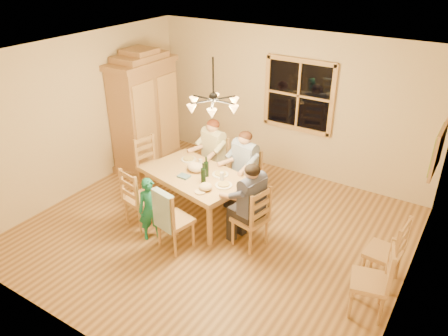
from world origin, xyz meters
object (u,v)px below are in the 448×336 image
Objects in this scene: chair_far_right at (244,188)px; adult_woman at (213,146)px; child at (150,209)px; chair_spare_front at (367,291)px; chair_near_left at (142,207)px; adult_slate_man at (251,196)px; wine_bottle_b at (203,173)px; chair_spare_back at (381,262)px; armoire at (145,114)px; dining_table at (196,179)px; wine_bottle_a at (206,167)px; adult_plaid_man at (244,160)px; chair_end_left at (153,175)px; chandelier at (213,104)px; chair_end_right at (250,227)px; chair_far_left at (213,174)px; chair_near_right at (176,229)px.

chair_far_right is 0.91m from adult_woman.
child is 1.00× the size of chair_spare_front.
adult_slate_man is (1.70, 0.44, 0.54)m from chair_near_left.
chair_spare_back is (2.68, 0.17, -0.62)m from wine_bottle_b.
chair_spare_back is at bearing -35.69° from child.
armoire is 2.63× the size of adult_woman.
chair_spare_front reaches higher than dining_table.
armoire reaches higher than wine_bottle_a.
adult_woman is at bearing 0.00° from adult_plaid_man.
adult_slate_man is (1.37, -1.09, 0.00)m from adult_woman.
child is at bearing 51.71° from chair_end_left.
chandelier is 1.85m from child.
chair_near_left is 1.08m from chair_end_left.
chair_end_left is at bearing 90.00° from chair_end_right.
wine_bottle_b reaches higher than chair_far_left.
armoire is 1.25× the size of dining_table.
dining_table is at bearing -27.89° from armoire.
chandelier is 0.77× the size of child.
adult_plaid_man is at bearing 79.03° from chair_spare_back.
chair_end_right is at bearing -76.18° from adult_slate_man.
chair_end_left is 1.59m from wine_bottle_b.
chair_near_left is 1.13× the size of adult_woman.
chair_end_right is at bearing 136.64° from chair_far_right.
adult_slate_man is at bearing 103.82° from chair_end_right.
chandelier is at bearing 100.22° from chair_spare_back.
adult_slate_man is (-0.00, -0.00, 0.54)m from chair_end_right.
adult_plaid_man reaches higher than chair_spare_back.
adult_slate_man is (0.89, 0.61, 0.54)m from chair_near_right.
chair_far_left is 1.00× the size of chair_spare_back.
adult_woman is at bearing 40.22° from child.
dining_table is at bearing 67.62° from chair_far_right.
chair_near_right is (-0.27, -0.62, -1.77)m from chandelier.
chair_end_right and chair_spare_back have the same top height.
armoire is 2.42m from adult_plaid_man.
armoire reaches higher than chair_end_left.
child is at bearing 110.17° from chair_spare_back.
adult_plaid_man is at bearing 66.90° from wine_bottle_a.
chandelier is 0.42× the size of dining_table.
chair_spare_front is at bearing 12.66° from chair_near_left.
wine_bottle_b is (0.84, 0.50, 0.62)m from chair_near_left.
child is (0.04, -1.72, -0.34)m from adult_woman.
adult_slate_man is (2.26, -0.48, 0.54)m from chair_end_left.
child is at bearing 127.27° from adult_slate_man.
chair_spare_back is (1.83, 0.24, 0.00)m from chair_end_right.
child is at bearing -47.82° from armoire.
wine_bottle_a is at bearing 94.32° from chair_spare_back.
chair_far_right and chair_end_left have the same top height.
chair_near_right is at bearing 80.34° from chair_spare_front.
dining_table is 0.91m from child.
chair_far_right is 1.67m from chair_end_left.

